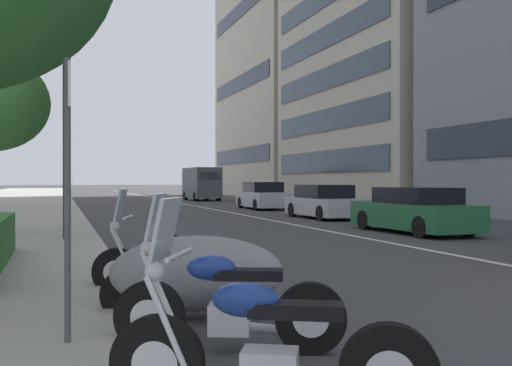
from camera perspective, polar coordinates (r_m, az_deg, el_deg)
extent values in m
cube|color=silver|center=(39.39, -6.75, -2.06)|extent=(110.00, 0.16, 0.01)
cylinder|color=black|center=(4.36, -9.56, -16.80)|extent=(0.41, 0.65, 0.67)
cylinder|color=silver|center=(4.36, -9.56, -16.80)|extent=(0.27, 0.36, 0.33)
cube|color=black|center=(4.07, 3.93, -12.19)|extent=(0.49, 0.67, 0.10)
ellipsoid|color=navy|center=(4.10, -1.05, -11.25)|extent=(0.42, 0.52, 0.24)
cylinder|color=silver|center=(4.19, -8.80, -13.16)|extent=(0.18, 0.30, 0.64)
cylinder|color=silver|center=(4.32, -8.24, -12.75)|extent=(0.18, 0.30, 0.64)
cylinder|color=silver|center=(4.15, -7.45, -6.91)|extent=(0.55, 0.30, 0.04)
sphere|color=silver|center=(4.22, -9.83, -8.44)|extent=(0.14, 0.14, 0.14)
cube|color=#B2BCC6|center=(4.16, -8.78, -4.40)|extent=(0.45, 0.31, 0.44)
cylinder|color=black|center=(5.75, -10.31, -12.59)|extent=(0.36, 0.66, 0.67)
cylinder|color=silver|center=(5.75, -10.31, -12.59)|extent=(0.24, 0.36, 0.33)
cylinder|color=black|center=(5.60, 5.33, -12.93)|extent=(0.36, 0.66, 0.67)
cylinder|color=silver|center=(5.60, 5.33, -12.93)|extent=(0.24, 0.36, 0.33)
cube|color=silver|center=(5.63, -2.60, -13.04)|extent=(0.38, 0.45, 0.28)
cube|color=black|center=(5.53, -0.72, -8.87)|extent=(0.44, 0.68, 0.10)
ellipsoid|color=navy|center=(5.56, -4.36, -8.20)|extent=(0.39, 0.52, 0.24)
cylinder|color=silver|center=(5.60, -9.67, -9.73)|extent=(0.16, 0.31, 0.64)
cylinder|color=silver|center=(5.74, -9.36, -9.49)|extent=(0.16, 0.31, 0.64)
cylinder|color=silver|center=(5.59, -8.72, -5.05)|extent=(0.57, 0.26, 0.04)
sphere|color=silver|center=(5.64, -10.51, -6.23)|extent=(0.14, 0.14, 0.14)
cube|color=#B2BCC6|center=(5.60, -9.72, -3.20)|extent=(0.45, 0.28, 0.44)
cylinder|color=silver|center=(5.77, 0.40, -13.89)|extent=(0.34, 0.67, 0.16)
ellipsoid|color=gray|center=(6.90, -5.75, -8.71)|extent=(1.30, 2.15, 0.87)
cylinder|color=black|center=(7.02, -12.45, -10.51)|extent=(0.26, 0.61, 0.60)
cylinder|color=black|center=(8.51, -13.41, -8.37)|extent=(0.31, 0.67, 0.67)
cylinder|color=silver|center=(8.51, -13.41, -8.37)|extent=(0.22, 0.36, 0.33)
cylinder|color=black|center=(8.34, -2.50, -8.54)|extent=(0.31, 0.67, 0.67)
cylinder|color=silver|center=(8.34, -2.50, -8.54)|extent=(0.22, 0.36, 0.33)
cube|color=silver|center=(8.39, -8.01, -8.60)|extent=(0.36, 0.44, 0.28)
cube|color=black|center=(8.32, -6.77, -5.79)|extent=(0.39, 0.68, 0.10)
ellipsoid|color=black|center=(8.35, -9.17, -5.35)|extent=(0.36, 0.51, 0.24)
cylinder|color=silver|center=(8.39, -12.96, -6.39)|extent=(0.13, 0.32, 0.64)
cylinder|color=silver|center=(8.52, -12.78, -6.28)|extent=(0.13, 0.32, 0.64)
cylinder|color=silver|center=(8.40, -12.34, -3.27)|extent=(0.59, 0.21, 0.04)
sphere|color=silver|center=(8.44, -13.54, -4.07)|extent=(0.14, 0.14, 0.14)
cube|color=#B2BCC6|center=(8.41, -13.01, -2.04)|extent=(0.46, 0.24, 0.44)
cylinder|color=silver|center=(8.52, -6.01, -9.26)|extent=(0.28, 0.68, 0.16)
cube|color=#236038|center=(18.61, 14.99, -3.06)|extent=(4.70, 1.82, 0.76)
cube|color=black|center=(18.45, 15.29, -1.16)|extent=(2.52, 1.65, 0.48)
cylinder|color=black|center=(19.51, 10.49, -3.55)|extent=(0.62, 0.23, 0.62)
cylinder|color=black|center=(20.35, 14.37, -3.40)|extent=(0.62, 0.23, 0.62)
cylinder|color=black|center=(16.91, 15.73, -4.15)|extent=(0.62, 0.23, 0.62)
cylinder|color=black|center=(17.87, 19.90, -3.91)|extent=(0.62, 0.23, 0.62)
cube|color=#B7B7BC|center=(24.90, 6.66, -2.26)|extent=(4.37, 1.91, 0.71)
cube|color=black|center=(24.95, 6.59, -0.80)|extent=(2.42, 1.73, 0.55)
cylinder|color=black|center=(25.86, 3.59, -2.60)|extent=(0.62, 0.23, 0.62)
cylinder|color=black|center=(26.56, 6.92, -2.53)|extent=(0.62, 0.23, 0.62)
cylinder|color=black|center=(23.26, 6.36, -2.93)|extent=(0.62, 0.23, 0.62)
cylinder|color=black|center=(24.04, 9.96, -2.83)|extent=(0.62, 0.23, 0.62)
cube|color=#B7B7BC|center=(32.74, 0.66, -1.58)|extent=(4.63, 1.95, 0.80)
cube|color=black|center=(32.72, 0.66, -0.39)|extent=(2.31, 1.75, 0.56)
cylinder|color=black|center=(33.95, -1.48, -1.92)|extent=(0.62, 0.23, 0.62)
cylinder|color=black|center=(34.45, 1.22, -1.88)|extent=(0.62, 0.23, 0.62)
cylinder|color=black|center=(31.05, 0.04, -2.12)|extent=(0.62, 0.23, 0.62)
cylinder|color=black|center=(31.59, 2.96, -2.08)|extent=(0.62, 0.23, 0.62)
cube|color=#4C5156|center=(46.77, -5.31, 0.03)|extent=(5.05, 2.11, 2.37)
cube|color=black|center=(44.36, -4.51, 0.68)|extent=(0.07, 1.69, 0.56)
cylinder|color=black|center=(48.23, -6.85, -1.21)|extent=(0.73, 0.27, 0.72)
cylinder|color=black|center=(48.66, -4.78, -1.19)|extent=(0.73, 0.27, 0.72)
cylinder|color=black|center=(44.91, -5.88, -1.32)|extent=(0.73, 0.27, 0.72)
cylinder|color=black|center=(45.38, -3.67, -1.30)|extent=(0.73, 0.27, 0.72)
cylinder|color=#47494C|center=(5.55, -17.82, -1.60)|extent=(0.06, 0.06, 2.56)
cube|color=silver|center=(5.61, -17.69, 8.98)|extent=(0.32, 0.02, 0.40)
cylinder|color=#232326|center=(15.70, -17.93, 11.49)|extent=(0.18, 0.18, 9.03)
cube|color=#B21E23|center=(15.36, -17.91, 11.84)|extent=(0.56, 0.03, 1.10)
cube|color=#B21E23|center=(16.05, -17.94, 11.34)|extent=(0.56, 0.03, 1.10)
cube|color=#384756|center=(40.01, 6.72, 2.08)|extent=(16.39, 0.08, 1.50)
cube|color=#384756|center=(40.19, 6.72, 6.08)|extent=(16.39, 0.08, 1.50)
cube|color=#384756|center=(40.57, 6.72, 10.02)|extent=(16.39, 0.08, 1.50)
cube|color=#384756|center=(41.14, 6.73, 13.87)|extent=(16.39, 0.08, 1.50)
cube|color=#232D3D|center=(58.57, -1.60, 2.66)|extent=(17.46, 0.08, 1.50)
cube|color=#232D3D|center=(59.31, -1.60, 9.65)|extent=(17.46, 0.08, 1.50)
cube|color=#232D3D|center=(60.91, -1.60, 16.38)|extent=(17.46, 0.08, 1.50)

